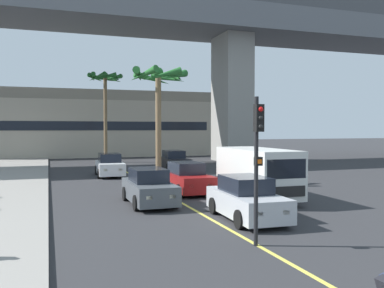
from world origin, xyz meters
name	(u,v)px	position (x,y,z in m)	size (l,w,h in m)	color
lane_stripe_center	(141,180)	(0.00, 24.00, 0.00)	(0.14, 56.00, 0.01)	#DBCC4C
bridge_overpass	(122,19)	(0.99, 36.64, 13.32)	(82.40, 8.00, 16.77)	slate
pier_building_backdrop	(97,124)	(0.00, 49.38, 3.78)	(28.03, 8.04, 7.69)	#BCB29E
car_queue_front	(110,166)	(-1.56, 27.04, 0.72)	(1.96, 4.16, 1.56)	white
car_queue_second	(149,188)	(-1.44, 15.59, 0.72)	(1.84, 4.10, 1.56)	#4C5156
car_queue_third	(246,200)	(1.22, 11.46, 0.72)	(1.96, 4.16, 1.56)	#B7BABF
car_queue_fourth	(187,179)	(1.16, 18.20, 0.72)	(1.88, 4.12, 1.56)	maroon
car_queue_fifth	(174,161)	(3.77, 29.40, 0.72)	(1.89, 4.13, 1.56)	black
delivery_van	(257,172)	(3.60, 15.16, 1.29)	(2.20, 5.27, 2.36)	silver
traffic_light_median_near	(257,150)	(-0.06, 8.19, 2.71)	(0.24, 0.37, 4.20)	black
palm_tree_near_median	(159,86)	(0.73, 22.17, 5.81)	(3.60, 3.64, 6.95)	brown
palm_tree_mid_median	(105,87)	(-0.37, 38.79, 7.30)	(3.41, 3.39, 8.67)	brown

